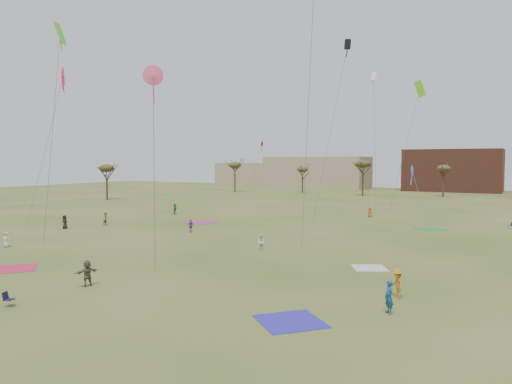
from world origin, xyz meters
The scene contains 23 objects.
ground centered at (0.00, 0.00, 0.00)m, with size 260.00×260.00×0.00m, color #3E5119.
flyer_near_left centered at (-21.75, 0.01, 0.75)m, with size 0.74×0.48×1.51m, color silver.
flyer_near_right centered at (16.68, -2.69, 0.94)m, with size 0.69×0.45×1.88m, color navy.
spectator_fore_b centered at (-25.47, 16.64, 0.89)m, with size 0.87×0.67×1.78m, color #8F8A5B.
spectator_fore_c centered at (-2.77, -6.69, 0.90)m, with size 1.67×0.53×1.80m, color brown.
flyer_mid_a centered at (-27.59, 11.79, 0.87)m, with size 0.85×0.55×1.73m, color black.
flyer_mid_b centered at (16.36, 0.77, 0.90)m, with size 1.17×0.67×1.81m, color #B47221.
spectator_mid_d centered at (-11.75, 16.96, 0.77)m, with size 0.91×0.38×1.55m, color purple.
spectator_mid_e centered at (1.11, 11.04, 0.74)m, with size 0.72×0.56×1.48m, color white.
flyer_far_a centered at (-26.25, 32.10, 0.84)m, with size 1.56×0.50×1.68m, color #26724C.
flyer_far_b centered at (2.46, 43.51, 0.72)m, with size 0.70×0.46×1.44m, color #B1471E.
blanket_red centered at (-12.16, -5.78, 0.00)m, with size 3.30×3.30×0.03m, color #C2264D.
blanket_blue centered at (12.44, -6.59, 0.00)m, with size 3.26×3.26×0.03m, color #2E29B2.
blanket_cream centered at (12.49, 8.22, 0.00)m, with size 2.56×2.56×0.03m, color silver.
blanket_plum centered at (-16.28, 25.56, 0.00)m, with size 3.73×3.73×0.03m, color #A9346E.
blanket_olive centered at (12.91, 33.88, 0.00)m, with size 3.23×3.23×0.03m, color #2F8333.
camp_chair_center centered at (-3.11, -12.20, 0.26)m, with size 0.69×0.67×0.87m.
camp_chair_right centered at (21.72, 39.06, 0.26)m, with size 0.72×0.70×0.87m.
kites_aloft centered at (1.14, 28.64, 19.04)m, with size 55.73×59.82×25.82m.
tree_line centered at (-2.85, 79.12, 7.09)m, with size 117.44×49.32×8.91m.
building_tan centered at (-35.00, 115.00, 5.00)m, with size 32.00×14.00×10.00m, color #937F60.
building_brick centered at (5.00, 120.00, 6.00)m, with size 26.00×16.00×12.00m, color brown.
building_tan_west centered at (-65.00, 122.00, 4.00)m, with size 20.00×12.00×8.00m, color #937F60.
Camera 1 is at (23.09, -29.46, 8.49)m, focal length 33.92 mm.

